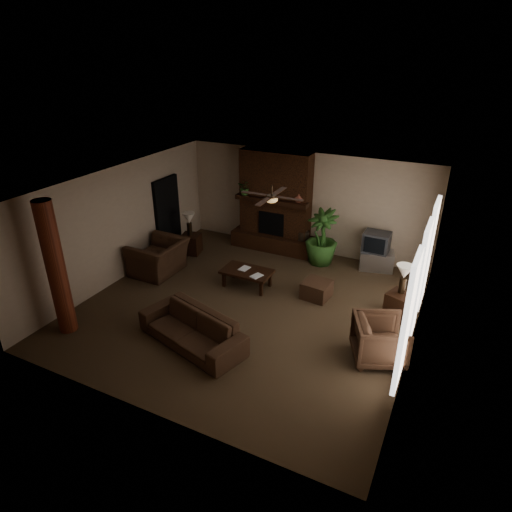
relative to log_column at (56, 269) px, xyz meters
The scene contains 23 objects.
room_shell 3.80m from the log_column, 39.13° to the left, with size 7.00×7.00×7.00m.
fireplace 6.02m from the log_column, 69.07° to the left, with size 2.40×0.70×2.80m.
windows 6.91m from the log_column, 22.11° to the left, with size 0.08×3.65×2.35m.
log_column is the anchor object (origin of this frame).
doorway 4.24m from the log_column, 96.65° to the left, with size 0.10×1.00×2.10m, color black.
ceiling_fan 4.45m from the log_column, 38.87° to the left, with size 1.35×1.35×0.37m.
sofa 2.84m from the log_column, 15.97° to the left, with size 2.28×0.67×0.89m, color #412A1B.
armchair_left 3.01m from the log_column, 87.49° to the left, with size 1.31×0.85×1.14m, color #412A1B.
armchair_right 6.30m from the log_column, 17.26° to the left, with size 0.91×0.85×0.94m, color #412A1B.
coffee_table 4.21m from the log_column, 52.40° to the left, with size 1.20×0.70×0.43m.
ottoman 5.58m from the log_column, 39.84° to the left, with size 0.60×0.60×0.40m, color #412A1B.
tv_stand 7.63m from the log_column, 47.38° to the left, with size 0.85×0.50×0.50m, color #AFAFB2.
tv 7.52m from the log_column, 47.65° to the left, with size 0.66×0.54×0.52m.
floor_vase 6.41m from the log_column, 61.23° to the left, with size 0.34×0.34×0.77m.
floor_plant 6.49m from the log_column, 55.04° to the left, with size 0.84×1.51×0.84m, color #325E25.
side_table_left 4.40m from the log_column, 87.30° to the left, with size 0.50×0.50×0.55m, color black.
lamp_left 4.27m from the log_column, 87.51° to the left, with size 0.39×0.39×0.65m.
side_table_right 7.08m from the log_column, 30.21° to the left, with size 0.50×0.50×0.55m, color black.
lamp_right 7.02m from the log_column, 30.66° to the left, with size 0.42×0.42×0.65m.
mantel_plant 5.55m from the log_column, 75.84° to the left, with size 0.38×0.42×0.33m, color #325E25.
mantel_vase 6.15m from the log_column, 61.51° to the left, with size 0.22×0.23×0.22m, color brown.
book_a 4.09m from the log_column, 55.03° to the left, with size 0.22×0.03×0.29m, color #999999.
book_b 4.22m from the log_column, 48.56° to the left, with size 0.21×0.02×0.29m, color #999999.
Camera 1 is at (3.87, -7.48, 5.30)m, focal length 30.81 mm.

